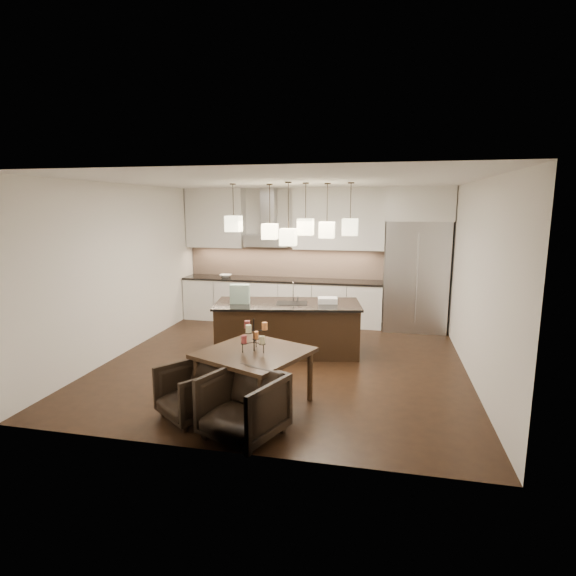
% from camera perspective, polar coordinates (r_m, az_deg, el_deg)
% --- Properties ---
extents(floor, '(5.50, 5.50, 0.02)m').
position_cam_1_polar(floor, '(7.26, -0.33, -9.32)').
color(floor, black).
rests_on(floor, ground).
extents(ceiling, '(5.50, 5.50, 0.02)m').
position_cam_1_polar(ceiling, '(6.84, -0.36, 13.50)').
color(ceiling, white).
rests_on(ceiling, wall_back).
extents(wall_back, '(5.50, 0.02, 2.80)m').
position_cam_1_polar(wall_back, '(9.60, 3.20, 4.18)').
color(wall_back, silver).
rests_on(wall_back, ground).
extents(wall_front, '(5.50, 0.02, 2.80)m').
position_cam_1_polar(wall_front, '(4.31, -8.28, -3.72)').
color(wall_front, silver).
rests_on(wall_front, ground).
extents(wall_left, '(0.02, 5.50, 2.80)m').
position_cam_1_polar(wall_left, '(7.97, -20.13, 2.27)').
color(wall_left, silver).
rests_on(wall_left, ground).
extents(wall_right, '(0.02, 5.50, 2.80)m').
position_cam_1_polar(wall_right, '(6.88, 22.73, 0.88)').
color(wall_right, silver).
rests_on(wall_right, ground).
extents(refrigerator, '(1.20, 0.72, 2.15)m').
position_cam_1_polar(refrigerator, '(9.18, 15.87, 1.46)').
color(refrigerator, '#B7B7BA').
rests_on(refrigerator, floor).
extents(fridge_panel, '(1.26, 0.72, 0.65)m').
position_cam_1_polar(fridge_panel, '(9.07, 16.32, 10.22)').
color(fridge_panel, silver).
rests_on(fridge_panel, refrigerator).
extents(lower_cabinets, '(4.21, 0.62, 0.88)m').
position_cam_1_polar(lower_cabinets, '(9.55, -0.87, -1.67)').
color(lower_cabinets, silver).
rests_on(lower_cabinets, floor).
extents(countertop, '(4.21, 0.66, 0.04)m').
position_cam_1_polar(countertop, '(9.47, -0.88, 1.05)').
color(countertop, black).
rests_on(countertop, lower_cabinets).
extents(backsplash, '(4.21, 0.02, 0.63)m').
position_cam_1_polar(backsplash, '(9.71, -0.49, 3.28)').
color(backsplash, tan).
rests_on(backsplash, countertop).
extents(upper_cab_left, '(1.25, 0.35, 1.25)m').
position_cam_1_polar(upper_cab_left, '(9.91, -9.16, 8.75)').
color(upper_cab_left, silver).
rests_on(upper_cab_left, wall_back).
extents(upper_cab_right, '(1.85, 0.35, 1.25)m').
position_cam_1_polar(upper_cab_right, '(9.29, 6.48, 8.71)').
color(upper_cab_right, silver).
rests_on(upper_cab_right, wall_back).
extents(hood_canopy, '(0.90, 0.52, 0.24)m').
position_cam_1_polar(hood_canopy, '(9.49, -2.60, 6.05)').
color(hood_canopy, '#B7B7BA').
rests_on(hood_canopy, wall_back).
extents(hood_chimney, '(0.30, 0.28, 0.96)m').
position_cam_1_polar(hood_chimney, '(9.57, -2.46, 9.69)').
color(hood_chimney, '#B7B7BA').
rests_on(hood_chimney, hood_canopy).
extents(fruit_bowl, '(0.29, 0.29, 0.06)m').
position_cam_1_polar(fruit_bowl, '(9.75, -7.92, 1.54)').
color(fruit_bowl, silver).
rests_on(fruit_bowl, countertop).
extents(island_body, '(2.44, 1.32, 0.81)m').
position_cam_1_polar(island_body, '(7.56, -0.06, -5.20)').
color(island_body, black).
rests_on(island_body, floor).
extents(island_top, '(2.53, 1.41, 0.04)m').
position_cam_1_polar(island_top, '(7.45, -0.06, -2.05)').
color(island_top, black).
rests_on(island_top, island_body).
extents(faucet, '(0.13, 0.24, 0.35)m').
position_cam_1_polar(faucet, '(7.50, 0.67, -0.45)').
color(faucet, silver).
rests_on(faucet, island_top).
extents(tote_bag, '(0.34, 0.22, 0.31)m').
position_cam_1_polar(tote_bag, '(7.44, -6.12, -0.74)').
color(tote_bag, '#265B35').
rests_on(tote_bag, island_top).
extents(food_container, '(0.35, 0.27, 0.09)m').
position_cam_1_polar(food_container, '(7.46, 5.06, -1.57)').
color(food_container, silver).
rests_on(food_container, island_top).
extents(dining_table, '(1.51, 1.51, 0.69)m').
position_cam_1_polar(dining_table, '(5.68, -4.27, -11.30)').
color(dining_table, black).
rests_on(dining_table, floor).
extents(candelabra, '(0.44, 0.44, 0.41)m').
position_cam_1_polar(candelabra, '(5.50, -4.35, -5.97)').
color(candelabra, black).
rests_on(candelabra, dining_table).
extents(candle_a, '(0.09, 0.09, 0.09)m').
position_cam_1_polar(candle_a, '(5.43, -3.28, -6.59)').
color(candle_a, beige).
rests_on(candle_a, candelabra).
extents(candle_b, '(0.09, 0.09, 0.09)m').
position_cam_1_polar(candle_b, '(5.63, -4.13, -5.98)').
color(candle_b, '#E07F41').
rests_on(candle_b, candelabra).
extents(candle_c, '(0.09, 0.09, 0.09)m').
position_cam_1_polar(candle_c, '(5.47, -5.61, -6.51)').
color(candle_c, '#923536').
rests_on(candle_c, candelabra).
extents(candle_d, '(0.09, 0.09, 0.09)m').
position_cam_1_polar(candle_d, '(5.47, -2.98, -4.86)').
color(candle_d, '#E07F41').
rests_on(candle_d, candelabra).
extents(candle_e, '(0.09, 0.09, 0.09)m').
position_cam_1_polar(candle_e, '(5.56, -5.20, -4.64)').
color(candle_e, '#923536').
rests_on(candle_e, candelabra).
extents(candle_f, '(0.09, 0.09, 0.09)m').
position_cam_1_polar(candle_f, '(5.37, -5.03, -5.18)').
color(candle_f, beige).
rests_on(candle_f, candelabra).
extents(armchair_left, '(0.94, 0.94, 0.62)m').
position_cam_1_polar(armchair_left, '(5.47, -12.13, -12.79)').
color(armchair_left, black).
rests_on(armchair_left, floor).
extents(armchair_right, '(0.99, 1.00, 0.70)m').
position_cam_1_polar(armchair_right, '(4.95, -5.73, -14.67)').
color(armchair_right, black).
rests_on(armchair_right, floor).
extents(pendant_a, '(0.24, 0.24, 0.26)m').
position_cam_1_polar(pendant_a, '(7.59, -6.92, 8.10)').
color(pendant_a, '#FBEFB8').
rests_on(pendant_a, ceiling).
extents(pendant_b, '(0.24, 0.24, 0.26)m').
position_cam_1_polar(pendant_b, '(7.66, -2.31, 7.18)').
color(pendant_b, '#FBEFB8').
rests_on(pendant_b, ceiling).
extents(pendant_c, '(0.24, 0.24, 0.26)m').
position_cam_1_polar(pendant_c, '(7.27, 2.24, 7.75)').
color(pendant_c, '#FBEFB8').
rests_on(pendant_c, ceiling).
extents(pendant_d, '(0.24, 0.24, 0.26)m').
position_cam_1_polar(pendant_d, '(7.39, 4.96, 7.35)').
color(pendant_d, '#FBEFB8').
rests_on(pendant_d, ceiling).
extents(pendant_e, '(0.24, 0.24, 0.26)m').
position_cam_1_polar(pendant_e, '(7.21, 7.88, 7.67)').
color(pendant_e, '#FBEFB8').
rests_on(pendant_e, ceiling).
extents(pendant_f, '(0.24, 0.24, 0.26)m').
position_cam_1_polar(pendant_f, '(7.01, 0.04, 6.48)').
color(pendant_f, '#FBEFB8').
rests_on(pendant_f, ceiling).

